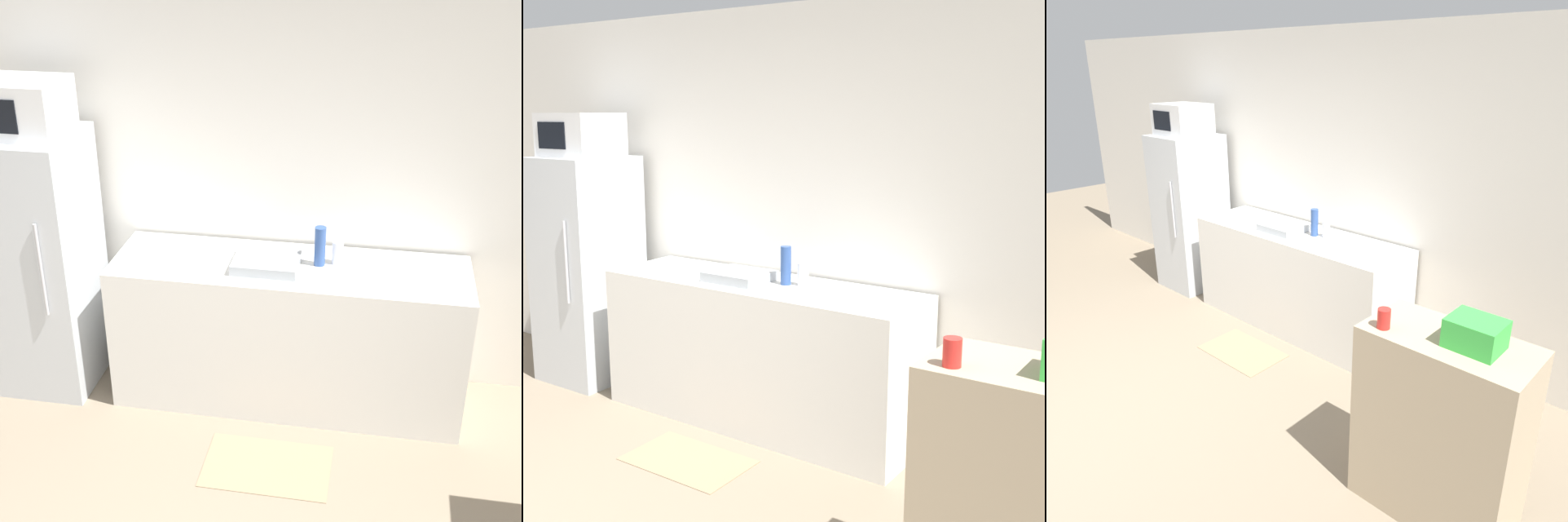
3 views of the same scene
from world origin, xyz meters
TOP-DOWN VIEW (x-y plane):
  - wall_back at (0.00, 2.67)m, footprint 8.00×0.06m
  - refrigerator at (-1.36, 2.25)m, footprint 0.59×0.64m
  - microwave at (-1.36, 2.25)m, footprint 0.50×0.42m
  - counter at (0.17, 2.30)m, footprint 2.09×0.62m
  - sink_basin at (0.04, 2.27)m, footprint 0.38×0.32m
  - bottle_tall at (0.34, 2.34)m, footprint 0.07×0.07m
  - bottle_short at (0.44, 2.38)m, footprint 0.07×0.07m
  - shelf_cabinet at (2.17, 1.24)m, footprint 0.84×0.43m
  - jar at (1.88, 1.12)m, footprint 0.07×0.07m
  - kitchen_rug at (0.15, 1.62)m, footprint 0.70×0.44m

SIDE VIEW (x-z plane):
  - kitchen_rug at x=0.15m, z-range 0.00..0.01m
  - counter at x=0.17m, z-range 0.00..0.91m
  - shelf_cabinet at x=2.17m, z-range 0.00..1.07m
  - refrigerator at x=-1.36m, z-range 0.00..1.63m
  - sink_basin at x=0.04m, z-range 0.91..0.97m
  - bottle_short at x=0.44m, z-range 0.91..1.05m
  - bottle_tall at x=0.34m, z-range 0.91..1.15m
  - jar at x=1.88m, z-range 1.07..1.17m
  - wall_back at x=0.00m, z-range 0.00..2.60m
  - microwave at x=-1.36m, z-range 1.63..1.94m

